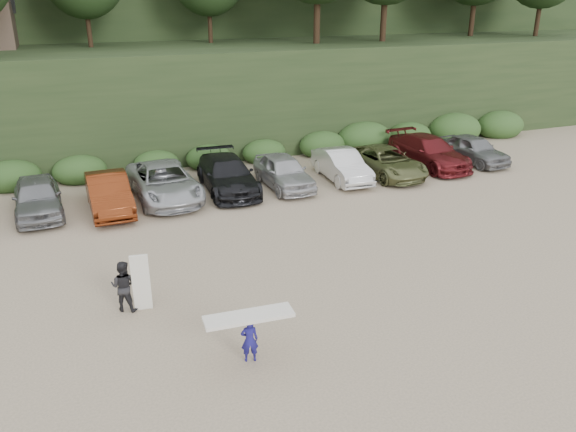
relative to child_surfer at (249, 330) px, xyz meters
name	(u,v)px	position (x,y,z in m)	size (l,w,h in m)	color
ground	(291,290)	(2.42, 3.08, -0.93)	(120.00, 120.00, 0.00)	tan
parked_cars	(176,183)	(0.72, 13.03, -0.14)	(36.81, 6.35, 1.65)	#B0B0B5
child_surfer	(249,330)	(0.00, 0.00, 0.00)	(2.32, 0.79, 1.37)	navy
adult_surfer	(125,286)	(-2.63, 3.80, -0.12)	(1.26, 0.90, 1.88)	black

